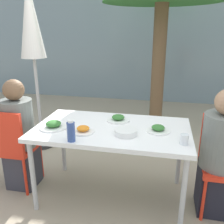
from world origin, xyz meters
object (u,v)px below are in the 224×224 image
person_left (20,138)px  chair_left (11,144)px  person_right (220,157)px  closed_umbrella (31,28)px  bottle (71,131)px  drinking_cup (184,139)px  chair_right (224,156)px  salad_bowl (126,132)px

person_left → chair_left: bearing=-122.0°
chair_left → person_right: bearing=1.9°
person_right → closed_umbrella: size_ratio=0.52×
closed_umbrella → bottle: size_ratio=12.37×
drinking_cup → chair_left: bearing=175.3°
chair_left → drinking_cup: chair_left is taller
bottle → person_right: bearing=15.8°
chair_left → bottle: bottle is taller
chair_right → salad_bowl: bearing=14.0°
person_left → bottle: 0.83m
closed_umbrella → bottle: 1.77m
chair_right → drinking_cup: size_ratio=10.46×
chair_left → drinking_cup: 1.66m
person_left → closed_umbrella: bearing=105.6°
person_left → person_right: same height
person_left → salad_bowl: size_ratio=5.82×
chair_left → closed_umbrella: (-0.22, 1.00, 1.09)m
bottle → chair_right: bearing=18.5°
person_right → drinking_cup: bearing=33.3°
bottle → salad_bowl: bottle is taller
person_right → salad_bowl: (-0.81, -0.13, 0.22)m
person_right → closed_umbrella: closed_umbrella is taller
chair_left → closed_umbrella: bearing=101.7°
person_right → drinking_cup: (-0.33, -0.22, 0.24)m
salad_bowl → bottle: bearing=-151.9°
chair_left → person_left: person_left is taller
chair_left → bottle: (0.75, -0.26, 0.31)m
chair_left → person_left: size_ratio=0.76×
person_left → salad_bowl: (1.10, -0.13, 0.21)m
chair_right → person_right: person_right is taller
person_left → closed_umbrella: closed_umbrella is taller
chair_right → closed_umbrella: 2.62m
bottle → chair_left: bearing=160.5°
chair_right → bottle: bottle is taller
person_right → salad_bowl: 0.85m
person_left → closed_umbrella: 1.43m
person_right → salad_bowl: bearing=9.4°
person_right → chair_right: bearing=-122.0°
person_left → drinking_cup: (1.58, -0.21, 0.23)m
person_left → salad_bowl: 1.13m
chair_right → closed_umbrella: size_ratio=0.39×
person_right → drinking_cup: size_ratio=13.76×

